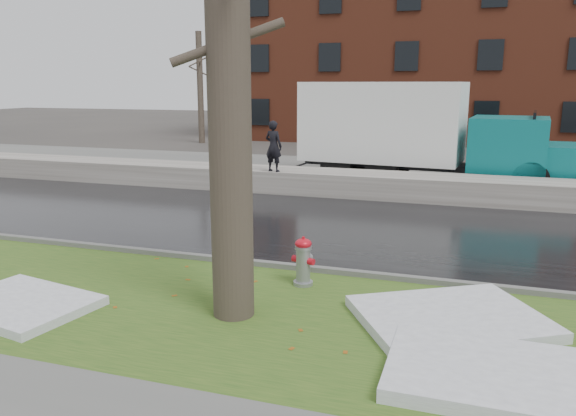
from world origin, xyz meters
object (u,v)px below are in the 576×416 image
(worker, at_px, (274,146))
(box_truck, at_px, (414,131))
(fire_hydrant, at_px, (303,259))
(tree, at_px, (228,48))

(worker, bearing_deg, box_truck, -124.97)
(fire_hydrant, distance_m, box_truck, 11.41)
(fire_hydrant, relative_size, worker, 0.54)
(tree, bearing_deg, fire_hydrant, 67.38)
(worker, bearing_deg, fire_hydrant, 127.46)
(fire_hydrant, bearing_deg, box_truck, 101.63)
(fire_hydrant, distance_m, worker, 8.59)
(tree, height_order, worker, tree)
(box_truck, bearing_deg, tree, -90.24)
(tree, bearing_deg, worker, 105.85)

